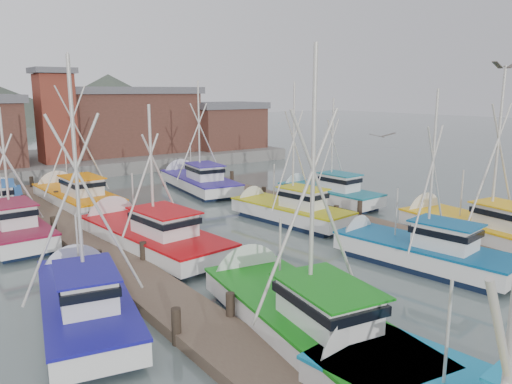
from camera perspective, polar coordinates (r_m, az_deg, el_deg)
ground at (r=22.21m, az=7.33°, el=-9.01°), size 260.00×260.00×0.00m
dock_left at (r=21.77m, az=-14.10°, el=-9.12°), size 2.30×46.00×1.50m
dock_right at (r=29.64m, az=11.80°, el=-3.46°), size 2.30×46.00×1.50m
quay at (r=54.41m, az=-20.58°, el=3.26°), size 44.00×16.00×1.20m
shed_center at (r=55.93m, az=-14.92°, el=8.03°), size 14.84×9.54×6.90m
shed_right at (r=58.33m, az=-3.59°, el=7.68°), size 8.48×6.36×5.20m
lookout_tower at (r=49.60m, az=-21.94°, el=8.18°), size 3.60×3.60×8.50m
boat_4 at (r=16.69m, az=4.63°, el=-13.60°), size 4.60×10.31×9.99m
boat_5 at (r=23.72m, az=17.48°, el=-6.38°), size 3.77×8.76×8.52m
boat_6 at (r=18.57m, az=-19.08°, el=-11.53°), size 4.32×9.03×9.54m
boat_7 at (r=28.57m, az=23.88°, el=-3.81°), size 4.00×9.91×9.81m
boat_8 at (r=25.65m, az=-12.47°, el=-4.77°), size 4.25×10.57×8.10m
boat_9 at (r=30.06m, az=3.28°, el=-2.09°), size 3.58×8.64×8.93m
boat_10 at (r=29.56m, az=-26.43°, el=-3.55°), size 3.24×8.87×7.68m
boat_11 at (r=35.24m, az=7.76°, el=-0.15°), size 3.23×8.39×7.92m
boat_12 at (r=36.19m, az=-20.09°, el=-0.43°), size 4.40×10.04×11.03m
boat_13 at (r=39.97m, az=-6.83°, el=1.27°), size 4.33×10.30×9.40m
gull_near at (r=16.65m, az=26.55°, el=12.74°), size 1.55×0.65×0.24m
gull_far at (r=23.67m, az=14.27°, el=6.24°), size 1.54×0.66×0.24m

